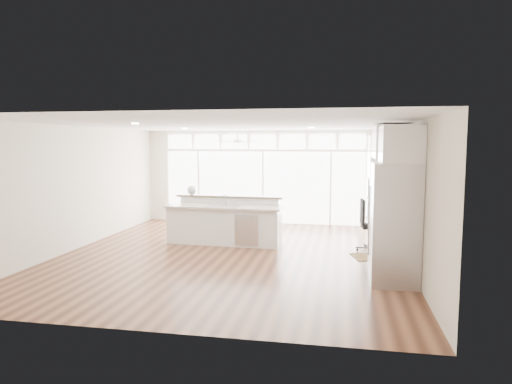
# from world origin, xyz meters

# --- Properties ---
(floor) EXTENTS (7.00, 8.00, 0.02)m
(floor) POSITION_xyz_m (0.00, 0.00, -0.01)
(floor) COLOR #442315
(floor) RESTS_ON ground
(ceiling) EXTENTS (7.00, 8.00, 0.02)m
(ceiling) POSITION_xyz_m (0.00, 0.00, 2.70)
(ceiling) COLOR white
(ceiling) RESTS_ON wall_back
(wall_back) EXTENTS (7.00, 0.04, 2.70)m
(wall_back) POSITION_xyz_m (0.00, 4.00, 1.35)
(wall_back) COLOR silver
(wall_back) RESTS_ON floor
(wall_front) EXTENTS (7.00, 0.04, 2.70)m
(wall_front) POSITION_xyz_m (0.00, -4.00, 1.35)
(wall_front) COLOR silver
(wall_front) RESTS_ON floor
(wall_left) EXTENTS (0.04, 8.00, 2.70)m
(wall_left) POSITION_xyz_m (-3.50, 0.00, 1.35)
(wall_left) COLOR silver
(wall_left) RESTS_ON floor
(wall_right) EXTENTS (0.04, 8.00, 2.70)m
(wall_right) POSITION_xyz_m (3.50, 0.00, 1.35)
(wall_right) COLOR silver
(wall_right) RESTS_ON floor
(glass_wall) EXTENTS (5.80, 0.06, 2.08)m
(glass_wall) POSITION_xyz_m (0.00, 3.94, 1.05)
(glass_wall) COLOR white
(glass_wall) RESTS_ON wall_back
(transom_row) EXTENTS (5.90, 0.06, 0.40)m
(transom_row) POSITION_xyz_m (0.00, 3.94, 2.38)
(transom_row) COLOR white
(transom_row) RESTS_ON wall_back
(desk_window) EXTENTS (0.04, 0.85, 0.85)m
(desk_window) POSITION_xyz_m (3.46, 0.30, 1.55)
(desk_window) COLOR white
(desk_window) RESTS_ON wall_right
(ceiling_fan) EXTENTS (1.16, 1.16, 0.32)m
(ceiling_fan) POSITION_xyz_m (-0.50, 2.80, 2.48)
(ceiling_fan) COLOR white
(ceiling_fan) RESTS_ON ceiling
(recessed_lights) EXTENTS (3.40, 3.00, 0.02)m
(recessed_lights) POSITION_xyz_m (0.00, 0.20, 2.68)
(recessed_lights) COLOR white
(recessed_lights) RESTS_ON ceiling
(oven_cabinet) EXTENTS (0.64, 1.20, 2.50)m
(oven_cabinet) POSITION_xyz_m (3.17, 1.80, 1.25)
(oven_cabinet) COLOR white
(oven_cabinet) RESTS_ON floor
(desk_nook) EXTENTS (0.72, 1.30, 0.76)m
(desk_nook) POSITION_xyz_m (3.13, 0.30, 0.38)
(desk_nook) COLOR white
(desk_nook) RESTS_ON floor
(upper_cabinets) EXTENTS (0.64, 1.30, 0.64)m
(upper_cabinets) POSITION_xyz_m (3.17, 0.30, 2.35)
(upper_cabinets) COLOR white
(upper_cabinets) RESTS_ON wall_right
(refrigerator) EXTENTS (0.76, 0.90, 2.00)m
(refrigerator) POSITION_xyz_m (3.11, -1.35, 1.00)
(refrigerator) COLOR #B2B2B7
(refrigerator) RESTS_ON floor
(fridge_cabinet) EXTENTS (0.64, 0.90, 0.60)m
(fridge_cabinet) POSITION_xyz_m (3.17, -1.35, 2.30)
(fridge_cabinet) COLOR white
(fridge_cabinet) RESTS_ON wall_right
(framed_photos) EXTENTS (0.06, 0.22, 0.80)m
(framed_photos) POSITION_xyz_m (3.46, 0.92, 1.40)
(framed_photos) COLOR black
(framed_photos) RESTS_ON wall_right
(kitchen_island) EXTENTS (2.76, 1.13, 1.08)m
(kitchen_island) POSITION_xyz_m (-0.41, 1.04, 0.54)
(kitchen_island) COLOR white
(kitchen_island) RESTS_ON floor
(rug) EXTENTS (1.04, 0.86, 0.01)m
(rug) POSITION_xyz_m (2.95, 0.37, 0.01)
(rug) COLOR #3C2813
(rug) RESTS_ON floor
(office_chair) EXTENTS (0.63, 0.59, 1.11)m
(office_chair) POSITION_xyz_m (2.90, 0.88, 0.56)
(office_chair) COLOR black
(office_chair) RESTS_ON floor
(fishbowl) EXTENTS (0.25, 0.25, 0.22)m
(fishbowl) POSITION_xyz_m (-1.35, 1.48, 1.19)
(fishbowl) COLOR silver
(fishbowl) RESTS_ON kitchen_island
(monitor) EXTENTS (0.17, 0.54, 0.45)m
(monitor) POSITION_xyz_m (3.05, 0.30, 0.98)
(monitor) COLOR black
(monitor) RESTS_ON desk_nook
(keyboard) EXTENTS (0.18, 0.35, 0.02)m
(keyboard) POSITION_xyz_m (2.88, 0.30, 0.77)
(keyboard) COLOR silver
(keyboard) RESTS_ON desk_nook
(potted_plant) EXTENTS (0.29, 0.32, 0.22)m
(potted_plant) POSITION_xyz_m (3.17, 1.80, 2.61)
(potted_plant) COLOR #2D5825
(potted_plant) RESTS_ON oven_cabinet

